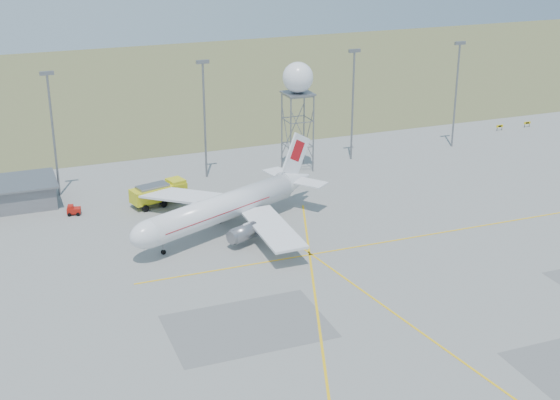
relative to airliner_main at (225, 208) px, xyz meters
name	(u,v)px	position (x,y,z in m)	size (l,w,h in m)	color
ground	(473,359)	(14.11, -42.12, -3.62)	(400.00, 400.00, 0.00)	gray
grass_strip	(164,85)	(14.11, 97.88, -3.61)	(400.00, 120.00, 0.03)	#636839
mast_a	(52,124)	(-20.89, 23.88, 8.45)	(2.20, 0.50, 20.50)	slate
mast_b	(204,110)	(4.11, 23.88, 8.45)	(2.20, 0.50, 20.50)	slate
mast_c	(353,96)	(32.11, 23.88, 8.45)	(2.20, 0.50, 20.50)	slate
mast_d	(457,86)	(54.11, 23.88, 8.45)	(2.20, 0.50, 20.50)	slate
taxi_sign_near	(500,126)	(69.71, 29.87, -2.74)	(1.60, 0.17, 1.20)	black
taxi_sign_far	(527,123)	(76.71, 29.87, -2.74)	(1.60, 0.17, 1.20)	black
airliner_main	(225,208)	(0.00, 0.00, 0.00)	(33.00, 30.72, 11.83)	white
radar_tower	(298,110)	(20.49, 22.05, 7.23)	(5.34, 5.34, 19.34)	slate
fire_truck	(160,194)	(-6.38, 14.00, -1.91)	(9.39, 5.41, 3.57)	gold
baggage_tug	(74,211)	(-19.86, 14.40, -3.03)	(2.27, 2.01, 1.57)	#AB150C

